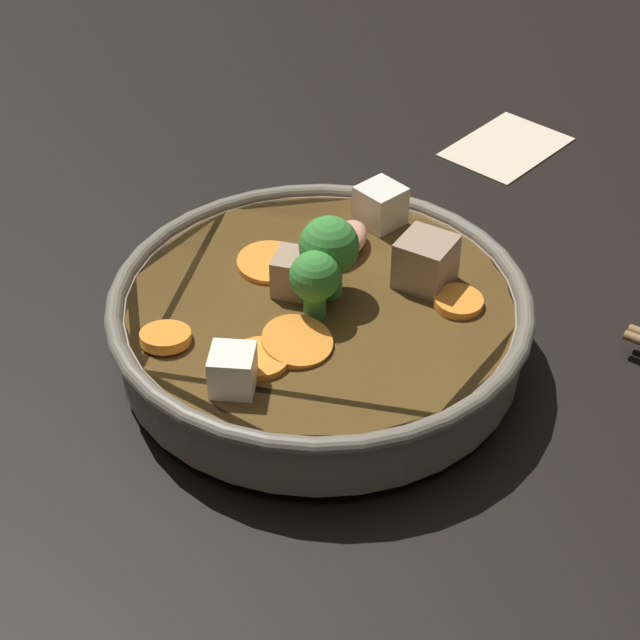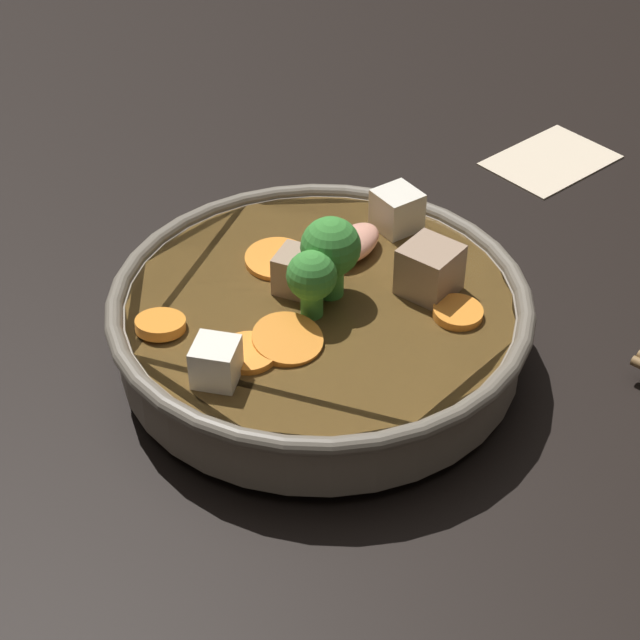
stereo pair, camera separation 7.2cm
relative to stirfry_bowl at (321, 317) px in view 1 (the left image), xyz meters
The scene contains 3 objects.
ground_plane 0.04m from the stirfry_bowl, 19.09° to the right, with size 3.00×3.00×0.00m, color black.
stirfry_bowl is the anchor object (origin of this frame).
napkin 0.34m from the stirfry_bowl, behind, with size 0.12×0.09×0.00m.
Camera 1 is at (0.46, 0.32, 0.48)m, focal length 60.00 mm.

